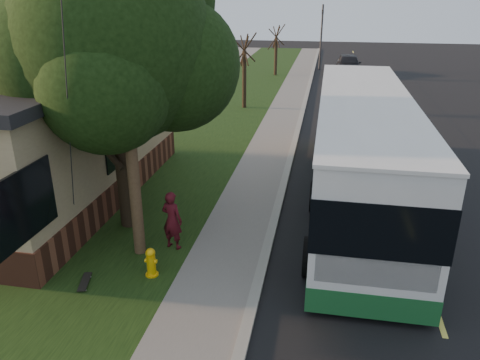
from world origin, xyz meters
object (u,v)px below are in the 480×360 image
at_px(skateboard_main, 85,282).
at_px(distant_car, 348,64).
at_px(utility_pole, 124,79).
at_px(bare_tree_near, 244,72).
at_px(skateboarder, 172,220).
at_px(dumpster, 92,157).
at_px(leafy_tree, 117,47).
at_px(fire_hydrant, 151,262).
at_px(transit_bus, 361,147).
at_px(bare_tree_far, 276,51).
at_px(traffic_signal, 321,33).

bearing_deg(skateboard_main, distant_car, 77.90).
distance_m(utility_pole, bare_tree_near, 17.19).
xyz_separation_m(skateboarder, distant_car, (5.45, 30.56, -0.06)).
bearing_deg(dumpster, bare_tree_near, 72.39).
bearing_deg(skateboard_main, leafy_tree, 92.39).
distance_m(utility_pole, skateboarder, 3.85).
distance_m(fire_hydrant, leafy_tree, 5.65).
distance_m(utility_pole, transit_bus, 7.90).
distance_m(bare_tree_far, transit_bus, 25.03).
xyz_separation_m(bare_tree_far, distant_car, (5.95, 1.95, -1.18)).
bearing_deg(fire_hydrant, dumpster, 126.99).
height_order(traffic_signal, skateboard_main, traffic_signal).
height_order(bare_tree_near, traffic_signal, traffic_signal).
height_order(fire_hydrant, utility_pole, utility_pole).
distance_m(transit_bus, skateboarder, 6.61).
bearing_deg(dumpster, traffic_signal, 74.43).
distance_m(bare_tree_near, transit_bus, 13.79).
distance_m(leafy_tree, dumpster, 6.46).
bearing_deg(dumpster, fire_hydrant, -53.01).
xyz_separation_m(utility_pole, skateboarder, (0.81, 0.39, -3.74)).
relative_size(traffic_signal, skateboarder, 3.37).
distance_m(fire_hydrant, traffic_signal, 34.25).
xyz_separation_m(bare_tree_near, dumpster, (-3.75, -11.82, -1.43)).
bearing_deg(traffic_signal, leafy_tree, -98.47).
relative_size(transit_bus, distant_car, 2.68).
relative_size(utility_pole, skateboard_main, 11.35).
relative_size(bare_tree_far, skateboard_main, 5.04).
xyz_separation_m(traffic_signal, transit_bus, (2.01, -28.41, -1.29)).
bearing_deg(leafy_tree, transit_bus, 23.76).
bearing_deg(distant_car, bare_tree_near, -115.58).
bearing_deg(leafy_tree, utility_pole, -62.40).
xyz_separation_m(bare_tree_near, distant_car, (6.45, 13.95, -1.32)).
xyz_separation_m(utility_pole, transit_bus, (5.81, 4.59, -2.76)).
height_order(utility_pole, leafy_tree, utility_pole).
bearing_deg(utility_pole, transit_bus, 38.33).
xyz_separation_m(fire_hydrant, bare_tree_far, (-0.40, 30.00, 1.57)).
relative_size(utility_pole, bare_tree_near, 2.11).
bearing_deg(skateboard_main, transit_bus, 43.63).
height_order(skateboarder, skateboard_main, skateboarder).
height_order(leafy_tree, skateboard_main, leafy_tree).
distance_m(fire_hydrant, bare_tree_far, 30.04).
distance_m(bare_tree_far, dumpster, 24.23).
bearing_deg(bare_tree_near, bare_tree_far, 87.61).
distance_m(bare_tree_near, bare_tree_far, 12.01).
relative_size(leafy_tree, skateboard_main, 9.76).
bearing_deg(distant_car, skateboard_main, -102.85).
height_order(leafy_tree, distant_car, leafy_tree).
height_order(bare_tree_far, skateboarder, bare_tree_far).
height_order(leafy_tree, traffic_signal, leafy_tree).
relative_size(fire_hydrant, utility_pole, 0.08).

